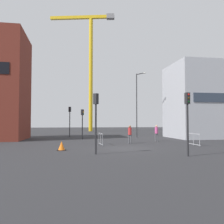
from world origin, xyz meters
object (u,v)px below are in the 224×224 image
at_px(traffic_light_corner, 96,113).
at_px(pedestrian_waiting, 156,132).
at_px(traffic_light_crosswalk, 70,117).
at_px(streetlamp_tall, 138,100).
at_px(traffic_light_verge, 82,119).
at_px(traffic_light_island, 188,113).
at_px(traffic_cone_orange, 62,146).
at_px(pedestrian_walking, 130,133).
at_px(construction_crane, 90,57).

distance_m(traffic_light_corner, pedestrian_waiting, 12.35).
distance_m(traffic_light_crosswalk, pedestrian_waiting, 12.93).
distance_m(streetlamp_tall, traffic_light_verge, 8.65).
bearing_deg(traffic_light_crosswalk, traffic_light_island, -69.57).
relative_size(traffic_light_island, traffic_cone_orange, 5.81).
distance_m(streetlamp_tall, pedestrian_waiting, 8.04).
relative_size(streetlamp_tall, pedestrian_walking, 4.98).
distance_m(traffic_light_verge, pedestrian_waiting, 9.05).
bearing_deg(construction_crane, traffic_light_corner, -93.33).
distance_m(traffic_light_verge, traffic_cone_orange, 11.45).
relative_size(streetlamp_tall, traffic_cone_orange, 13.18).
bearing_deg(traffic_light_crosswalk, streetlamp_tall, -9.96).
relative_size(traffic_light_crosswalk, traffic_cone_orange, 6.28).
bearing_deg(traffic_light_crosswalk, pedestrian_waiting, -41.96).
bearing_deg(construction_crane, traffic_light_crosswalk, -100.91).
distance_m(traffic_light_crosswalk, traffic_cone_orange, 15.76).
height_order(traffic_light_island, traffic_light_verge, traffic_light_island).
xyz_separation_m(streetlamp_tall, traffic_light_island, (-1.87, -18.34, -2.48)).
bearing_deg(pedestrian_walking, traffic_light_verge, 124.94).
xyz_separation_m(pedestrian_walking, traffic_cone_orange, (-6.35, -4.76, -0.73)).
xyz_separation_m(traffic_light_verge, pedestrian_waiting, (7.94, -4.09, -1.43)).
distance_m(construction_crane, traffic_cone_orange, 41.76).
relative_size(streetlamp_tall, traffic_light_verge, 2.43).
relative_size(construction_crane, pedestrian_walking, 15.51).
bearing_deg(construction_crane, streetlamp_tall, -78.10).
xyz_separation_m(traffic_light_verge, traffic_cone_orange, (-1.95, -11.07, -2.16)).
height_order(traffic_light_island, traffic_light_crosswalk, traffic_light_crosswalk).
xyz_separation_m(streetlamp_tall, traffic_light_crosswalk, (-9.31, 1.64, -2.29)).
bearing_deg(traffic_light_crosswalk, construction_crane, 79.09).
height_order(streetlamp_tall, traffic_cone_orange, streetlamp_tall).
relative_size(pedestrian_waiting, traffic_cone_orange, 2.65).
distance_m(traffic_light_crosswalk, pedestrian_walking, 12.47).
distance_m(traffic_light_crosswalk, traffic_light_verge, 4.76).
bearing_deg(streetlamp_tall, traffic_light_island, -95.81).
bearing_deg(streetlamp_tall, traffic_cone_orange, -124.80).
relative_size(traffic_light_island, traffic_light_crosswalk, 0.92).
relative_size(construction_crane, streetlamp_tall, 3.11).
height_order(pedestrian_walking, traffic_cone_orange, pedestrian_walking).
bearing_deg(traffic_cone_orange, traffic_light_crosswalk, 88.66).
bearing_deg(construction_crane, pedestrian_walking, -87.04).
bearing_deg(traffic_light_island, construction_crane, 94.28).
bearing_deg(traffic_cone_orange, traffic_light_corner, -48.83).
xyz_separation_m(traffic_light_island, pedestrian_walking, (-1.45, 9.19, -1.59)).
relative_size(traffic_light_verge, traffic_light_corner, 0.92).
height_order(traffic_light_crosswalk, pedestrian_waiting, traffic_light_crosswalk).
height_order(traffic_light_corner, pedestrian_waiting, traffic_light_corner).
bearing_deg(traffic_cone_orange, construction_crane, 82.99).
height_order(streetlamp_tall, traffic_light_corner, streetlamp_tall).
height_order(traffic_light_verge, traffic_light_corner, traffic_light_corner).
bearing_deg(traffic_light_corner, traffic_light_verge, 91.46).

